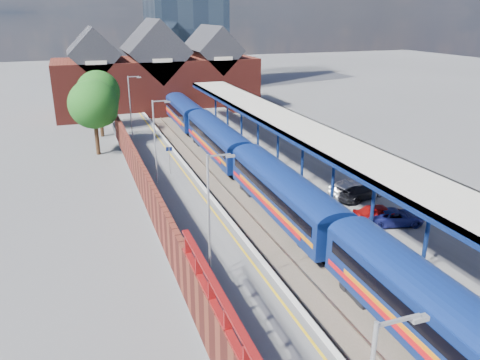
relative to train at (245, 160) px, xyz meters
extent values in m
plane|color=#5B5B5E|center=(-1.49, 7.77, -2.12)|extent=(240.00, 240.00, 0.00)
cube|color=#473D33|center=(-1.49, -2.23, -2.09)|extent=(6.00, 76.00, 0.06)
cube|color=slate|center=(-3.71, -2.23, -2.00)|extent=(0.07, 76.00, 0.14)
cube|color=slate|center=(-2.27, -2.23, -2.00)|extent=(0.07, 76.00, 0.14)
cube|color=slate|center=(-0.71, -2.23, -2.00)|extent=(0.07, 76.00, 0.14)
cube|color=slate|center=(0.73, -2.23, -2.00)|extent=(0.07, 76.00, 0.14)
cube|color=#565659|center=(-6.99, -2.23, -1.62)|extent=(5.00, 76.00, 1.00)
cube|color=#565659|center=(4.51, -2.23, -1.62)|extent=(6.00, 76.00, 1.00)
cube|color=silver|center=(-4.64, -2.23, -1.10)|extent=(0.30, 76.00, 0.05)
cube|color=silver|center=(1.66, -2.23, -1.10)|extent=(0.30, 76.00, 0.05)
cube|color=yellow|center=(-5.24, -2.23, -1.12)|extent=(0.14, 76.00, 0.01)
cube|color=navy|center=(0.01, -24.78, -0.22)|extent=(3.12, 16.05, 2.50)
cube|color=navy|center=(0.01, -24.78, 1.03)|extent=(3.12, 16.05, 0.60)
cube|color=navy|center=(0.01, -8.18, -0.22)|extent=(3.12, 16.05, 2.50)
cube|color=navy|center=(0.01, -8.18, 1.03)|extent=(3.12, 16.05, 0.60)
cube|color=navy|center=(0.01, 8.42, -0.22)|extent=(3.12, 16.05, 2.50)
cube|color=navy|center=(0.01, 8.42, 1.03)|extent=(3.12, 16.05, 0.60)
cube|color=navy|center=(0.01, 25.02, -0.22)|extent=(3.12, 16.05, 2.50)
cube|color=navy|center=(0.01, 25.02, 1.03)|extent=(3.12, 16.05, 0.60)
cube|color=black|center=(-1.41, 0.12, 0.23)|extent=(0.04, 60.54, 0.70)
cube|color=orange|center=(-1.42, 0.12, -0.57)|extent=(0.03, 55.27, 0.30)
cube|color=red|center=(-1.43, 0.12, -0.82)|extent=(0.03, 55.27, 0.30)
cube|color=black|center=(0.01, 30.62, -1.82)|extent=(2.00, 2.40, 0.60)
cylinder|color=navy|center=(3.51, -19.23, 0.98)|extent=(0.24, 0.24, 4.20)
cylinder|color=navy|center=(3.51, -14.23, 0.98)|extent=(0.24, 0.24, 4.20)
cylinder|color=navy|center=(3.51, -9.23, 0.98)|extent=(0.24, 0.24, 4.20)
cylinder|color=navy|center=(3.51, -4.23, 0.98)|extent=(0.24, 0.24, 4.20)
cylinder|color=navy|center=(3.51, 0.77, 0.98)|extent=(0.24, 0.24, 4.20)
cylinder|color=navy|center=(3.51, 5.77, 0.98)|extent=(0.24, 0.24, 4.20)
cylinder|color=navy|center=(3.51, 10.77, 0.98)|extent=(0.24, 0.24, 4.20)
cylinder|color=navy|center=(3.51, 15.77, 0.98)|extent=(0.24, 0.24, 4.20)
cylinder|color=navy|center=(3.51, 20.77, 0.98)|extent=(0.24, 0.24, 4.20)
cube|color=beige|center=(4.01, -0.23, 3.23)|extent=(4.50, 52.00, 0.25)
cube|color=navy|center=(1.86, -0.23, 3.08)|extent=(0.20, 52.00, 0.55)
cube|color=navy|center=(6.16, -0.23, 3.08)|extent=(0.20, 52.00, 0.55)
cube|color=#A5A8AA|center=(-7.39, -30.23, 5.78)|extent=(1.20, 0.08, 0.08)
cube|color=#A5A8AA|center=(-6.79, -30.23, 5.68)|extent=(0.45, 0.18, 0.12)
cylinder|color=#A5A8AA|center=(-7.99, -16.23, 2.38)|extent=(0.12, 0.12, 7.00)
cube|color=#A5A8AA|center=(-7.39, -16.23, 5.78)|extent=(1.20, 0.08, 0.08)
cube|color=#A5A8AA|center=(-6.79, -16.23, 5.68)|extent=(0.45, 0.18, 0.12)
cylinder|color=#A5A8AA|center=(-7.99, -0.23, 2.38)|extent=(0.12, 0.12, 7.00)
cube|color=#A5A8AA|center=(-7.39, -0.23, 5.78)|extent=(1.20, 0.08, 0.08)
cube|color=#A5A8AA|center=(-6.79, -0.23, 5.68)|extent=(0.45, 0.18, 0.12)
cylinder|color=#A5A8AA|center=(-7.99, 15.77, 2.38)|extent=(0.12, 0.12, 7.00)
cube|color=#A5A8AA|center=(-7.39, 15.77, 5.78)|extent=(1.20, 0.08, 0.08)
cube|color=#A5A8AA|center=(-6.79, 15.77, 5.68)|extent=(0.45, 0.18, 0.12)
cylinder|color=#A5A8AA|center=(-6.49, 1.77, 0.13)|extent=(0.08, 0.08, 2.50)
cube|color=#0C194C|center=(-6.49, 1.77, 1.18)|extent=(0.55, 0.06, 0.35)
cube|color=maroon|center=(-9.59, -8.23, 0.28)|extent=(0.35, 50.00, 2.80)
cube|color=maroon|center=(-9.59, -25.23, 2.68)|extent=(0.30, 15.00, 0.12)
cube|color=maroon|center=(-9.59, -25.23, 1.73)|extent=(0.30, 15.00, 0.12)
cube|color=maroon|center=(-9.59, -26.23, 2.18)|extent=(0.30, 0.12, 1.00)
cube|color=maroon|center=(-9.59, -24.23, 2.18)|extent=(0.30, 0.12, 1.00)
cube|color=maroon|center=(-9.59, -22.23, 2.18)|extent=(0.30, 0.12, 1.00)
cube|color=maroon|center=(-9.59, -20.23, 2.18)|extent=(0.30, 0.12, 1.00)
cube|color=maroon|center=(-9.59, -18.23, 2.18)|extent=(0.30, 0.12, 1.00)
cube|color=maroon|center=(-1.49, 35.77, 1.88)|extent=(30.00, 12.00, 8.00)
cube|color=#232328|center=(-10.49, 35.77, 7.08)|extent=(7.13, 12.00, 7.13)
cube|color=#232328|center=(-1.49, 35.77, 7.08)|extent=(9.16, 12.00, 9.16)
cube|color=#232328|center=(7.51, 35.77, 7.08)|extent=(7.13, 12.00, 7.13)
cube|color=beige|center=(-10.49, 29.72, 6.08)|extent=(2.80, 0.15, 0.50)
cube|color=beige|center=(-1.49, 29.72, 6.08)|extent=(2.80, 0.15, 0.50)
cube|color=beige|center=(7.51, 29.72, 6.08)|extent=(2.80, 0.15, 0.50)
cylinder|color=#382314|center=(-11.99, 13.77, -0.12)|extent=(0.44, 0.44, 4.00)
sphere|color=#175316|center=(-11.99, 13.77, 3.38)|extent=(5.20, 5.20, 5.20)
sphere|color=#175316|center=(-11.19, 13.27, 2.68)|extent=(3.20, 3.20, 3.20)
cylinder|color=#382314|center=(-10.99, 21.77, -0.12)|extent=(0.44, 0.44, 4.00)
sphere|color=#175316|center=(-10.99, 21.77, 3.38)|extent=(5.20, 5.20, 5.20)
sphere|color=#175316|center=(-10.19, 21.27, 2.68)|extent=(3.20, 3.20, 3.20)
imported|color=maroon|center=(5.00, -13.15, -0.49)|extent=(3.90, 2.07, 1.26)
imported|color=silver|center=(5.93, -8.75, -0.44)|extent=(4.18, 1.54, 1.37)
imported|color=black|center=(6.14, -8.95, -0.47)|extent=(4.84, 3.01, 1.31)
imported|color=navy|center=(5.70, -13.78, -0.57)|extent=(4.27, 2.72, 1.10)
camera|label=1|loc=(-13.86, -37.51, 12.45)|focal=35.00mm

